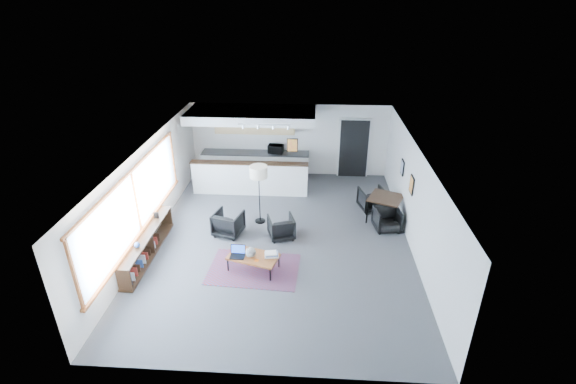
# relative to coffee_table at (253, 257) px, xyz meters

# --- Properties ---
(room) EXTENTS (7.02, 9.02, 2.62)m
(room) POSITION_rel_coffee_table_xyz_m (0.52, 1.42, 0.94)
(room) COLOR #48484B
(room) RESTS_ON ground
(window) EXTENTS (0.10, 5.95, 1.66)m
(window) POSITION_rel_coffee_table_xyz_m (-2.94, 0.52, 1.09)
(window) COLOR #8CBFFF
(window) RESTS_ON room
(console) EXTENTS (0.35, 3.00, 0.80)m
(console) POSITION_rel_coffee_table_xyz_m (-2.77, 0.37, -0.04)
(console) COLOR #311E11
(console) RESTS_ON floor
(kitchenette) EXTENTS (4.20, 1.96, 2.60)m
(kitchenette) POSITION_rel_coffee_table_xyz_m (-0.67, 5.13, 1.01)
(kitchenette) COLOR white
(kitchenette) RESTS_ON floor
(doorway) EXTENTS (1.10, 0.12, 2.15)m
(doorway) POSITION_rel_coffee_table_xyz_m (2.82, 5.84, 0.71)
(doorway) COLOR black
(doorway) RESTS_ON room
(track_light) EXTENTS (1.60, 0.07, 0.15)m
(track_light) POSITION_rel_coffee_table_xyz_m (-0.06, 3.62, 2.16)
(track_light) COLOR silver
(track_light) RESTS_ON room
(wall_art_lower) EXTENTS (0.03, 0.38, 0.48)m
(wall_art_lower) POSITION_rel_coffee_table_xyz_m (3.99, 1.82, 1.19)
(wall_art_lower) COLOR black
(wall_art_lower) RESTS_ON room
(wall_art_upper) EXTENTS (0.03, 0.34, 0.44)m
(wall_art_upper) POSITION_rel_coffee_table_xyz_m (3.99, 3.12, 1.14)
(wall_art_upper) COLOR black
(wall_art_upper) RESTS_ON room
(kilim_rug) EXTENTS (2.26, 1.61, 0.01)m
(kilim_rug) POSITION_rel_coffee_table_xyz_m (0.00, 0.00, -0.36)
(kilim_rug) COLOR #522A40
(kilim_rug) RESTS_ON floor
(coffee_table) EXTENTS (1.34, 0.96, 0.39)m
(coffee_table) POSITION_rel_coffee_table_xyz_m (0.00, 0.00, 0.00)
(coffee_table) COLOR brown
(coffee_table) RESTS_ON floor
(laptop) EXTENTS (0.36, 0.30, 0.26)m
(laptop) POSITION_rel_coffee_table_xyz_m (-0.37, 0.01, 0.10)
(laptop) COLOR black
(laptop) RESTS_ON coffee_table
(ceramic_pot) EXTENTS (0.25, 0.25, 0.25)m
(ceramic_pot) POSITION_rel_coffee_table_xyz_m (-0.06, -0.03, 0.16)
(ceramic_pot) COLOR gray
(ceramic_pot) RESTS_ON coffee_table
(book_stack) EXTENTS (0.37, 0.31, 0.10)m
(book_stack) POSITION_rel_coffee_table_xyz_m (0.44, 0.04, 0.08)
(book_stack) COLOR silver
(book_stack) RESTS_ON coffee_table
(coaster) EXTENTS (0.11, 0.11, 0.01)m
(coaster) POSITION_rel_coffee_table_xyz_m (0.11, -0.18, 0.03)
(coaster) COLOR #E5590C
(coaster) RESTS_ON coffee_table
(armchair_left) EXTENTS (0.88, 0.85, 0.75)m
(armchair_left) POSITION_rel_coffee_table_xyz_m (-0.92, 1.58, 0.01)
(armchair_left) COLOR black
(armchair_left) RESTS_ON floor
(armchair_right) EXTENTS (0.82, 0.80, 0.69)m
(armchair_right) POSITION_rel_coffee_table_xyz_m (0.56, 1.51, -0.02)
(armchair_right) COLOR black
(armchair_right) RESTS_ON floor
(floor_lamp) EXTENTS (0.64, 0.64, 1.76)m
(floor_lamp) POSITION_rel_coffee_table_xyz_m (-0.12, 2.32, 1.17)
(floor_lamp) COLOR black
(floor_lamp) RESTS_ON floor
(dining_table) EXTENTS (1.19, 1.19, 0.76)m
(dining_table) POSITION_rel_coffee_table_xyz_m (3.52, 2.63, 0.33)
(dining_table) COLOR #311E11
(dining_table) RESTS_ON floor
(dining_chair_near) EXTENTS (0.68, 0.64, 0.61)m
(dining_chair_near) POSITION_rel_coffee_table_xyz_m (3.52, 2.11, -0.06)
(dining_chair_near) COLOR black
(dining_chair_near) RESTS_ON floor
(dining_chair_far) EXTENTS (0.75, 0.72, 0.64)m
(dining_chair_far) POSITION_rel_coffee_table_xyz_m (3.24, 3.30, -0.04)
(dining_chair_far) COLOR black
(dining_chair_far) RESTS_ON floor
(microwave) EXTENTS (0.56, 0.37, 0.36)m
(microwave) POSITION_rel_coffee_table_xyz_m (0.06, 5.57, 0.75)
(microwave) COLOR black
(microwave) RESTS_ON kitchenette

